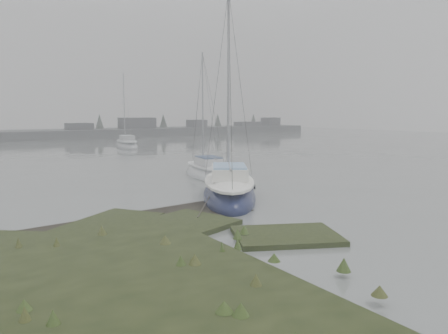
# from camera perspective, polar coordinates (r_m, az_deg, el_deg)

# --- Properties ---
(ground) EXTENTS (160.00, 160.00, 0.00)m
(ground) POSITION_cam_1_polar(r_m,az_deg,el_deg) (42.73, -20.53, 0.98)
(ground) COLOR slate
(ground) RESTS_ON ground
(far_shoreline) EXTENTS (60.00, 8.00, 4.15)m
(far_shoreline) POSITION_cam_1_polar(r_m,az_deg,el_deg) (81.86, -7.04, 4.75)
(far_shoreline) COLOR #4C4F51
(far_shoreline) RESTS_ON ground
(sailboat_main) EXTENTS (6.33, 8.05, 11.10)m
(sailboat_main) POSITION_cam_1_polar(r_m,az_deg,el_deg) (21.79, 0.66, -3.26)
(sailboat_main) COLOR #14193B
(sailboat_main) RESTS_ON ground
(sailboat_white) EXTENTS (3.11, 6.55, 8.87)m
(sailboat_white) POSITION_cam_1_polar(r_m,az_deg,el_deg) (29.05, -2.17, -0.76)
(sailboat_white) COLOR white
(sailboat_white) RESTS_ON ground
(sailboat_far_b) EXTENTS (3.40, 7.16, 9.71)m
(sailboat_far_b) POSITION_cam_1_polar(r_m,az_deg,el_deg) (53.98, -12.59, 2.79)
(sailboat_far_b) COLOR #B4B8BE
(sailboat_far_b) RESTS_ON ground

